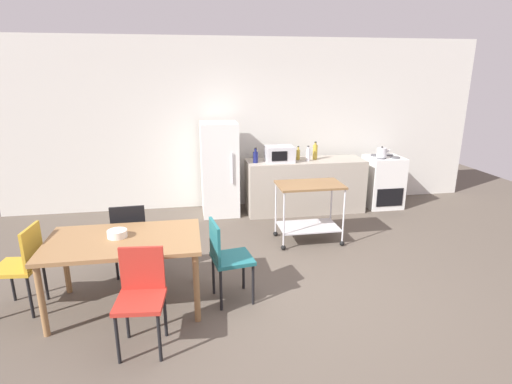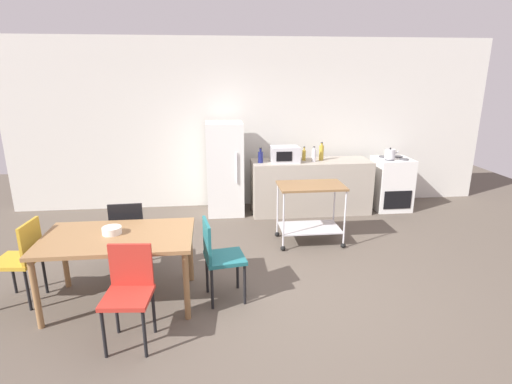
{
  "view_description": "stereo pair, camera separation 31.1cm",
  "coord_description": "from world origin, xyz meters",
  "px_view_note": "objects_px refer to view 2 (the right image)",
  "views": [
    {
      "loc": [
        -1.06,
        -3.89,
        2.33
      ],
      "look_at": [
        -0.19,
        1.2,
        0.8
      ],
      "focal_mm": 28.47,
      "sensor_mm": 36.0,
      "label": 1
    },
    {
      "loc": [
        -0.75,
        -3.93,
        2.33
      ],
      "look_at": [
        -0.19,
        1.2,
        0.8
      ],
      "focal_mm": 28.47,
      "sensor_mm": 36.0,
      "label": 2
    }
  ],
  "objects_px": {
    "bottle_hot_sauce": "(261,157)",
    "kitchen_cart": "(310,204)",
    "bottle_vinegar": "(304,155)",
    "chair_mustard": "(22,256)",
    "kettle": "(390,154)",
    "bottle_soda": "(314,155)",
    "chair_teal": "(219,254)",
    "chair_red": "(129,289)",
    "microwave": "(285,154)",
    "refrigerator": "(225,169)",
    "bottle_sparkling_water": "(321,152)",
    "fruit_bowl": "(112,230)",
    "chair_black": "(129,231)",
    "stove_oven": "(391,184)",
    "dining_table": "(118,243)"
  },
  "relations": [
    {
      "from": "bottle_hot_sauce",
      "to": "kitchen_cart",
      "type": "bearing_deg",
      "value": -65.93
    },
    {
      "from": "bottle_vinegar",
      "to": "chair_mustard",
      "type": "bearing_deg",
      "value": -143.98
    },
    {
      "from": "kettle",
      "to": "bottle_soda",
      "type": "bearing_deg",
      "value": 179.6
    },
    {
      "from": "chair_teal",
      "to": "chair_red",
      "type": "bearing_deg",
      "value": 118.62
    },
    {
      "from": "microwave",
      "to": "kitchen_cart",
      "type": "bearing_deg",
      "value": -83.18
    },
    {
      "from": "refrigerator",
      "to": "bottle_sparkling_water",
      "type": "height_order",
      "value": "refrigerator"
    },
    {
      "from": "fruit_bowl",
      "to": "chair_black",
      "type": "bearing_deg",
      "value": 87.98
    },
    {
      "from": "chair_teal",
      "to": "fruit_bowl",
      "type": "relative_size",
      "value": 4.6
    },
    {
      "from": "chair_red",
      "to": "refrigerator",
      "type": "distance_m",
      "value": 3.52
    },
    {
      "from": "stove_oven",
      "to": "refrigerator",
      "type": "relative_size",
      "value": 0.59
    },
    {
      "from": "chair_teal",
      "to": "bottle_sparkling_water",
      "type": "xyz_separation_m",
      "value": [
        1.79,
        2.7,
        0.51
      ]
    },
    {
      "from": "bottle_vinegar",
      "to": "fruit_bowl",
      "type": "xyz_separation_m",
      "value": [
        -2.57,
        -2.61,
        -0.21
      ]
    },
    {
      "from": "chair_red",
      "to": "bottle_sparkling_water",
      "type": "bearing_deg",
      "value": 57.42
    },
    {
      "from": "chair_red",
      "to": "kettle",
      "type": "height_order",
      "value": "kettle"
    },
    {
      "from": "chair_black",
      "to": "bottle_hot_sauce",
      "type": "bearing_deg",
      "value": -137.05
    },
    {
      "from": "stove_oven",
      "to": "microwave",
      "type": "distance_m",
      "value": 2.0
    },
    {
      "from": "refrigerator",
      "to": "bottle_soda",
      "type": "bearing_deg",
      "value": -6.64
    },
    {
      "from": "kitchen_cart",
      "to": "dining_table",
      "type": "bearing_deg",
      "value": -150.42
    },
    {
      "from": "chair_mustard",
      "to": "bottle_hot_sauce",
      "type": "relative_size",
      "value": 3.57
    },
    {
      "from": "chair_teal",
      "to": "refrigerator",
      "type": "relative_size",
      "value": 0.57
    },
    {
      "from": "dining_table",
      "to": "kettle",
      "type": "xyz_separation_m",
      "value": [
        3.96,
        2.53,
        0.33
      ]
    },
    {
      "from": "bottle_sparkling_water",
      "to": "stove_oven",
      "type": "bearing_deg",
      "value": -0.66
    },
    {
      "from": "chair_black",
      "to": "refrigerator",
      "type": "bearing_deg",
      "value": -124.01
    },
    {
      "from": "chair_red",
      "to": "stove_oven",
      "type": "bearing_deg",
      "value": 45.89
    },
    {
      "from": "kitchen_cart",
      "to": "bottle_sparkling_water",
      "type": "height_order",
      "value": "bottle_sparkling_water"
    },
    {
      "from": "chair_red",
      "to": "fruit_bowl",
      "type": "height_order",
      "value": "chair_red"
    },
    {
      "from": "bottle_hot_sauce",
      "to": "fruit_bowl",
      "type": "distance_m",
      "value": 3.1
    },
    {
      "from": "chair_teal",
      "to": "microwave",
      "type": "relative_size",
      "value": 1.93
    },
    {
      "from": "kitchen_cart",
      "to": "bottle_hot_sauce",
      "type": "relative_size",
      "value": 3.65
    },
    {
      "from": "dining_table",
      "to": "bottle_hot_sauce",
      "type": "bearing_deg",
      "value": 55.35
    },
    {
      "from": "bottle_hot_sauce",
      "to": "kettle",
      "type": "height_order",
      "value": "bottle_hot_sauce"
    },
    {
      "from": "chair_red",
      "to": "bottle_vinegar",
      "type": "relative_size",
      "value": 3.85
    },
    {
      "from": "bottle_soda",
      "to": "fruit_bowl",
      "type": "height_order",
      "value": "bottle_soda"
    },
    {
      "from": "kitchen_cart",
      "to": "chair_mustard",
      "type": "bearing_deg",
      "value": -160.06
    },
    {
      "from": "chair_mustard",
      "to": "bottle_sparkling_water",
      "type": "relative_size",
      "value": 2.96
    },
    {
      "from": "chair_red",
      "to": "dining_table",
      "type": "bearing_deg",
      "value": 113.35
    },
    {
      "from": "refrigerator",
      "to": "kettle",
      "type": "xyz_separation_m",
      "value": [
        2.78,
        -0.18,
        0.23
      ]
    },
    {
      "from": "stove_oven",
      "to": "bottle_sparkling_water",
      "type": "xyz_separation_m",
      "value": [
        -1.28,
        0.01,
        0.58
      ]
    },
    {
      "from": "stove_oven",
      "to": "bottle_hot_sauce",
      "type": "bearing_deg",
      "value": -177.96
    },
    {
      "from": "bottle_vinegar",
      "to": "refrigerator",
      "type": "bearing_deg",
      "value": 177.94
    },
    {
      "from": "chair_teal",
      "to": "bottle_soda",
      "type": "xyz_separation_m",
      "value": [
        1.64,
        2.6,
        0.49
      ]
    },
    {
      "from": "chair_mustard",
      "to": "bottle_soda",
      "type": "distance_m",
      "value": 4.41
    },
    {
      "from": "kitchen_cart",
      "to": "microwave",
      "type": "distance_m",
      "value": 1.33
    },
    {
      "from": "chair_black",
      "to": "bottle_vinegar",
      "type": "xyz_separation_m",
      "value": [
        2.55,
        1.96,
        0.47
      ]
    },
    {
      "from": "kitchen_cart",
      "to": "bottle_vinegar",
      "type": "relative_size",
      "value": 3.94
    },
    {
      "from": "refrigerator",
      "to": "kitchen_cart",
      "type": "bearing_deg",
      "value": -51.03
    },
    {
      "from": "chair_teal",
      "to": "stove_oven",
      "type": "relative_size",
      "value": 0.97
    },
    {
      "from": "chair_mustard",
      "to": "chair_red",
      "type": "relative_size",
      "value": 1.0
    },
    {
      "from": "microwave",
      "to": "fruit_bowl",
      "type": "xyz_separation_m",
      "value": [
        -2.23,
        -2.5,
        -0.24
      ]
    },
    {
      "from": "bottle_hot_sauce",
      "to": "stove_oven",
      "type": "bearing_deg",
      "value": 2.04
    }
  ]
}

